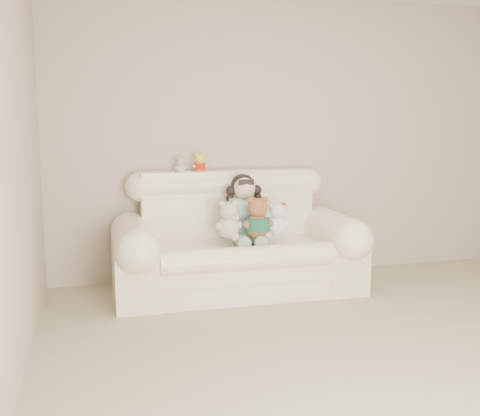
# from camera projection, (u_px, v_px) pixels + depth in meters

# --- Properties ---
(floor) EXTENTS (5.00, 5.00, 0.00)m
(floor) POSITION_uv_depth(u_px,v_px,m) (431.00, 384.00, 3.26)
(floor) COLOR gray
(floor) RESTS_ON ground
(wall_back) EXTENTS (4.50, 0.00, 4.50)m
(wall_back) POSITION_uv_depth(u_px,v_px,m) (289.00, 139.00, 5.45)
(wall_back) COLOR #B6A690
(wall_back) RESTS_ON ground
(sofa) EXTENTS (2.10, 0.95, 1.03)m
(sofa) POSITION_uv_depth(u_px,v_px,m) (237.00, 233.00, 4.93)
(sofa) COLOR #FFF3CD
(sofa) RESTS_ON floor
(seated_child) EXTENTS (0.42, 0.49, 0.60)m
(seated_child) POSITION_uv_depth(u_px,v_px,m) (244.00, 208.00, 5.00)
(seated_child) COLOR #30735B
(seated_child) RESTS_ON sofa
(brown_teddy) EXTENTS (0.29, 0.24, 0.41)m
(brown_teddy) POSITION_uv_depth(u_px,v_px,m) (257.00, 214.00, 4.79)
(brown_teddy) COLOR brown
(brown_teddy) RESTS_ON sofa
(white_cat) EXTENTS (0.22, 0.17, 0.34)m
(white_cat) POSITION_uv_depth(u_px,v_px,m) (277.00, 216.00, 4.90)
(white_cat) COLOR white
(white_cat) RESTS_ON sofa
(cream_teddy) EXTENTS (0.29, 0.25, 0.37)m
(cream_teddy) POSITION_uv_depth(u_px,v_px,m) (228.00, 216.00, 4.78)
(cream_teddy) COLOR beige
(cream_teddy) RESTS_ON sofa
(yellow_mini_bear) EXTENTS (0.16, 0.13, 0.21)m
(yellow_mini_bear) POSITION_uv_depth(u_px,v_px,m) (200.00, 161.00, 5.10)
(yellow_mini_bear) COLOR yellow
(yellow_mini_bear) RESTS_ON sofa
(grey_mini_plush) EXTENTS (0.12, 0.09, 0.17)m
(grey_mini_plush) POSITION_uv_depth(u_px,v_px,m) (181.00, 164.00, 5.06)
(grey_mini_plush) COLOR silver
(grey_mini_plush) RESTS_ON sofa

